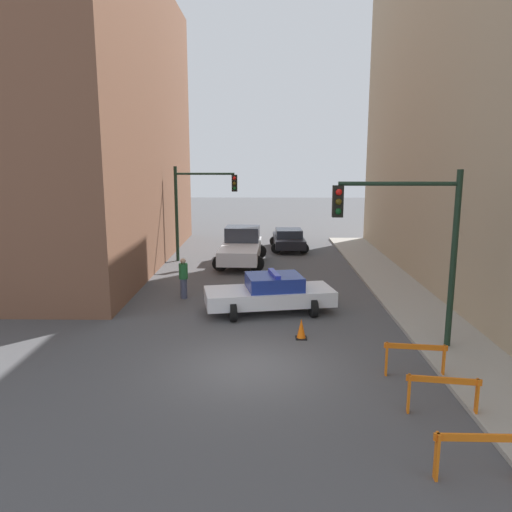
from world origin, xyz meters
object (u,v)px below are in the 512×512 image
object	(u,v)px
barrier_front	(479,449)
parked_car_near	(289,239)
barrier_mid	(443,389)
barrier_back	(415,355)
police_car	(270,293)
white_truck	(241,247)
traffic_light_far	(196,200)
pedestrian_crossing	(183,278)
traffic_cone	(301,329)
traffic_light_near	(415,233)

from	to	relation	value
barrier_front	parked_car_near	bearing A→B (deg)	95.62
barrier_mid	barrier_back	bearing A→B (deg)	90.74
parked_car_near	barrier_front	bearing A→B (deg)	-85.64
barrier_mid	barrier_back	xyz separation A→B (m)	(-0.03, 1.98, 0.00)
police_car	white_truck	xyz separation A→B (m)	(-1.47, 8.75, 0.18)
traffic_light_far	police_car	distance (m)	10.50
pedestrian_crossing	traffic_cone	bearing A→B (deg)	108.83
traffic_light_near	barrier_back	xyz separation A→B (m)	(-0.39, -1.96, -2.91)
pedestrian_crossing	police_car	bearing A→B (deg)	127.50
traffic_light_near	white_truck	bearing A→B (deg)	114.18
traffic_light_far	pedestrian_crossing	bearing A→B (deg)	-86.68
barrier_back	traffic_cone	distance (m)	3.92
barrier_front	police_car	bearing A→B (deg)	109.77
traffic_light_near	traffic_light_far	distance (m)	15.25
police_car	pedestrian_crossing	world-z (taller)	pedestrian_crossing
police_car	barrier_mid	size ratio (longest dim) A/B	3.12
barrier_front	traffic_cone	size ratio (longest dim) A/B	2.44
police_car	barrier_back	bearing A→B (deg)	-157.10
white_truck	pedestrian_crossing	bearing A→B (deg)	-104.24
traffic_light_near	pedestrian_crossing	distance (m)	9.70
traffic_light_near	barrier_back	size ratio (longest dim) A/B	3.26
police_car	barrier_mid	xyz separation A→B (m)	(3.72, -7.54, -0.11)
traffic_light_near	traffic_cone	size ratio (longest dim) A/B	7.93
traffic_light_far	traffic_cone	distance (m)	13.45
police_car	traffic_cone	world-z (taller)	police_car
white_truck	barrier_back	distance (m)	15.23
traffic_light_near	barrier_back	world-z (taller)	traffic_light_near
traffic_light_near	traffic_cone	world-z (taller)	traffic_light_near
traffic_light_near	barrier_mid	distance (m)	4.91
traffic_light_far	traffic_cone	world-z (taller)	traffic_light_far
barrier_back	traffic_cone	size ratio (longest dim) A/B	2.43
barrier_front	barrier_back	xyz separation A→B (m)	(0.16, 4.28, 0.00)
traffic_light_far	barrier_mid	distance (m)	18.77
barrier_mid	traffic_cone	xyz separation A→B (m)	(-2.77, 4.75, -0.30)
white_truck	parked_car_near	distance (m)	5.01
white_truck	traffic_light_near	bearing A→B (deg)	-63.67
traffic_light_far	pedestrian_crossing	world-z (taller)	traffic_light_far
white_truck	pedestrian_crossing	size ratio (longest dim) A/B	3.30
traffic_light_near	pedestrian_crossing	world-z (taller)	traffic_light_near
traffic_light_far	barrier_front	size ratio (longest dim) A/B	3.25
police_car	barrier_mid	bearing A→B (deg)	-164.42
pedestrian_crossing	barrier_mid	size ratio (longest dim) A/B	1.04
pedestrian_crossing	parked_car_near	bearing A→B (deg)	-138.68
traffic_cone	police_car	bearing A→B (deg)	108.72
white_truck	traffic_light_far	bearing A→B (deg)	168.46
white_truck	pedestrian_crossing	xyz separation A→B (m)	(-2.04, -6.95, -0.04)
police_car	pedestrian_crossing	xyz separation A→B (m)	(-3.51, 1.81, 0.14)
pedestrian_crossing	barrier_mid	distance (m)	11.82
parked_car_near	barrier_mid	world-z (taller)	parked_car_near
parked_car_near	pedestrian_crossing	size ratio (longest dim) A/B	2.61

